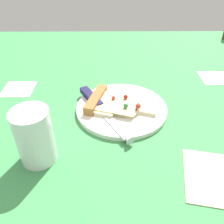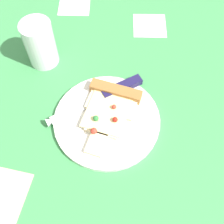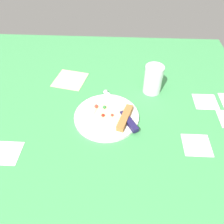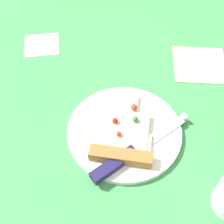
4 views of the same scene
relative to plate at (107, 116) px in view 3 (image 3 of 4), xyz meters
The scene contains 6 objects.
ground_plane 5.63cm from the plate, 91.59° to the left, with size 127.85×127.85×3.00cm.
plate is the anchor object (origin of this frame).
pizza_slice 2.88cm from the plate, 106.53° to the right, with size 13.69×18.91×2.69cm.
knife 5.96cm from the plate, 84.67° to the right, with size 21.85×13.78×2.45cm.
drinking_glass 24.55cm from the plate, 47.17° to the right, with size 7.29×7.29×11.79cm, color white.
napkin 28.19cm from the plate, 38.92° to the left, with size 13.00×13.00×0.40cm, color beige.
Camera 3 is at (-56.66, -10.33, 59.39)cm, focal length 35.80 mm.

